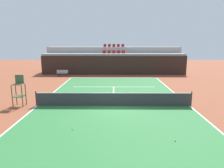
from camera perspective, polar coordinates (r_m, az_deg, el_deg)
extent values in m
plane|color=brown|center=(14.81, 0.39, -6.09)|extent=(80.00, 80.00, 0.00)
cube|color=#2D7238|center=(14.81, 0.39, -6.07)|extent=(11.00, 24.00, 0.01)
cube|color=white|center=(26.45, 0.48, 1.74)|extent=(11.00, 0.10, 0.00)
cube|color=white|center=(15.79, -19.89, -5.63)|extent=(0.10, 24.00, 0.00)
cube|color=white|center=(15.77, 20.72, -5.72)|extent=(0.10, 24.00, 0.00)
cube|color=white|center=(21.00, 0.45, -0.80)|extent=(8.26, 0.10, 0.00)
cube|color=white|center=(17.89, 0.43, -2.97)|extent=(0.10, 6.40, 0.00)
cube|color=black|center=(28.97, 0.49, 5.17)|extent=(20.23, 0.30, 2.62)
cube|color=#9E9E99|center=(30.30, 0.50, 5.71)|extent=(20.23, 2.40, 2.89)
cube|color=#9E9E99|center=(32.65, 0.51, 6.89)|extent=(20.23, 2.40, 3.77)
cube|color=maroon|center=(30.22, -2.16, 8.48)|extent=(0.44, 0.44, 0.04)
cube|color=maroon|center=(30.41, -2.14, 8.91)|extent=(0.44, 0.04, 0.40)
cube|color=maroon|center=(30.20, -0.83, 8.48)|extent=(0.44, 0.44, 0.04)
cube|color=maroon|center=(30.39, -0.82, 8.92)|extent=(0.44, 0.04, 0.40)
cube|color=maroon|center=(30.19, 0.50, 8.48)|extent=(0.44, 0.44, 0.04)
cube|color=maroon|center=(30.38, 0.51, 8.92)|extent=(0.44, 0.04, 0.40)
cube|color=maroon|center=(30.19, 1.84, 8.48)|extent=(0.44, 0.44, 0.04)
cube|color=maroon|center=(30.38, 1.83, 8.91)|extent=(0.44, 0.04, 0.40)
cube|color=maroon|center=(30.22, 3.17, 8.47)|extent=(0.44, 0.44, 0.04)
cube|color=maroon|center=(30.41, 3.16, 8.90)|extent=(0.44, 0.04, 0.40)
cube|color=maroon|center=(32.59, -1.97, 10.23)|extent=(0.44, 0.44, 0.04)
cube|color=maroon|center=(32.78, -1.96, 10.62)|extent=(0.44, 0.04, 0.40)
cube|color=maroon|center=(32.56, -0.73, 10.24)|extent=(0.44, 0.44, 0.04)
cube|color=maroon|center=(32.76, -0.72, 10.63)|extent=(0.44, 0.04, 0.40)
cube|color=maroon|center=(32.56, 0.51, 10.24)|extent=(0.44, 0.44, 0.04)
cube|color=maroon|center=(32.75, 0.51, 10.63)|extent=(0.44, 0.04, 0.40)
cube|color=maroon|center=(32.56, 1.75, 10.23)|extent=(0.44, 0.44, 0.04)
cube|color=maroon|center=(32.76, 1.75, 10.62)|extent=(0.44, 0.04, 0.40)
cube|color=maroon|center=(32.58, 3.00, 10.22)|extent=(0.44, 0.44, 0.04)
cube|color=maroon|center=(32.78, 2.98, 10.62)|extent=(0.44, 0.04, 0.40)
cylinder|color=black|center=(15.67, -20.20, -3.76)|extent=(0.08, 0.08, 1.07)
cylinder|color=black|center=(15.64, 21.03, -3.84)|extent=(0.08, 0.08, 1.07)
cube|color=#333338|center=(14.68, 0.40, -4.34)|extent=(10.90, 0.02, 0.92)
cube|color=white|center=(14.55, 0.40, -2.50)|extent=(10.90, 0.04, 0.05)
cylinder|color=#334C2D|center=(15.97, -25.84, -3.08)|extent=(0.06, 0.06, 1.55)
cylinder|color=#334C2D|center=(15.67, -23.55, -3.14)|extent=(0.06, 0.06, 1.55)
cylinder|color=#334C2D|center=(16.49, -24.93, -2.57)|extent=(0.06, 0.06, 1.55)
cylinder|color=#334C2D|center=(16.20, -22.70, -2.62)|extent=(0.06, 0.06, 1.55)
cube|color=#334C2D|center=(16.10, -24.24, -3.11)|extent=(0.70, 0.60, 0.04)
cube|color=#3F5938|center=(15.92, -24.49, -0.05)|extent=(0.60, 0.60, 0.05)
cube|color=#3F5938|center=(16.11, -24.17, 1.28)|extent=(0.60, 0.04, 0.60)
cube|color=#99999E|center=(28.26, -13.58, 2.94)|extent=(1.50, 0.40, 0.05)
cube|color=#99999E|center=(28.40, -13.52, 3.44)|extent=(1.50, 0.04, 0.36)
cube|color=#2D2D33|center=(28.31, -14.81, 2.41)|extent=(0.06, 0.06, 0.42)
cube|color=#2D2D33|center=(28.02, -12.44, 2.43)|extent=(0.06, 0.06, 0.42)
cube|color=#2D2D33|center=(28.58, -14.66, 2.50)|extent=(0.06, 0.06, 0.42)
cube|color=#2D2D33|center=(28.29, -12.31, 2.52)|extent=(0.06, 0.06, 0.42)
sphere|color=#CCE033|center=(10.22, 17.06, -14.70)|extent=(0.07, 0.07, 0.07)
sphere|color=#CCE033|center=(11.18, -10.89, -12.06)|extent=(0.07, 0.07, 0.07)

